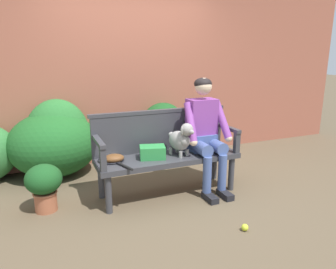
{
  "coord_description": "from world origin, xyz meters",
  "views": [
    {
      "loc": [
        -1.33,
        -3.16,
        1.62
      ],
      "look_at": [
        0.0,
        0.0,
        0.72
      ],
      "focal_mm": 33.44,
      "sensor_mm": 36.0,
      "label": 1
    }
  ],
  "objects_px": {
    "tennis_racket": "(112,160)",
    "potted_plant": "(44,184)",
    "sports_bag": "(152,152)",
    "dog_on_bench": "(181,139)",
    "person_seated": "(205,130)",
    "tennis_ball": "(245,227)",
    "baseball_glove": "(114,158)",
    "garden_bench": "(168,161)"
  },
  "relations": [
    {
      "from": "potted_plant",
      "to": "garden_bench",
      "type": "bearing_deg",
      "value": -4.76
    },
    {
      "from": "sports_bag",
      "to": "potted_plant",
      "type": "distance_m",
      "value": 1.19
    },
    {
      "from": "tennis_racket",
      "to": "baseball_glove",
      "type": "bearing_deg",
      "value": -75.68
    },
    {
      "from": "person_seated",
      "to": "baseball_glove",
      "type": "height_order",
      "value": "person_seated"
    },
    {
      "from": "potted_plant",
      "to": "tennis_racket",
      "type": "bearing_deg",
      "value": -4.98
    },
    {
      "from": "baseball_glove",
      "to": "tennis_ball",
      "type": "distance_m",
      "value": 1.51
    },
    {
      "from": "tennis_racket",
      "to": "potted_plant",
      "type": "height_order",
      "value": "potted_plant"
    },
    {
      "from": "garden_bench",
      "to": "person_seated",
      "type": "bearing_deg",
      "value": -1.9
    },
    {
      "from": "garden_bench",
      "to": "person_seated",
      "type": "height_order",
      "value": "person_seated"
    },
    {
      "from": "baseball_glove",
      "to": "tennis_ball",
      "type": "height_order",
      "value": "baseball_glove"
    },
    {
      "from": "person_seated",
      "to": "potted_plant",
      "type": "xyz_separation_m",
      "value": [
        -1.82,
        0.13,
        -0.44
      ]
    },
    {
      "from": "sports_bag",
      "to": "tennis_ball",
      "type": "xyz_separation_m",
      "value": [
        0.55,
        -1.01,
        -0.51
      ]
    },
    {
      "from": "baseball_glove",
      "to": "garden_bench",
      "type": "bearing_deg",
      "value": 1.27
    },
    {
      "from": "dog_on_bench",
      "to": "potted_plant",
      "type": "xyz_separation_m",
      "value": [
        -1.49,
        0.17,
        -0.37
      ]
    },
    {
      "from": "sports_bag",
      "to": "tennis_racket",
      "type": "bearing_deg",
      "value": 171.08
    },
    {
      "from": "dog_on_bench",
      "to": "tennis_racket",
      "type": "height_order",
      "value": "dog_on_bench"
    },
    {
      "from": "garden_bench",
      "to": "person_seated",
      "type": "xyz_separation_m",
      "value": [
        0.47,
        -0.02,
        0.33
      ]
    },
    {
      "from": "tennis_racket",
      "to": "tennis_ball",
      "type": "height_order",
      "value": "tennis_racket"
    },
    {
      "from": "sports_bag",
      "to": "person_seated",
      "type": "bearing_deg",
      "value": 0.31
    },
    {
      "from": "baseball_glove",
      "to": "potted_plant",
      "type": "height_order",
      "value": "baseball_glove"
    },
    {
      "from": "person_seated",
      "to": "tennis_racket",
      "type": "distance_m",
      "value": 1.14
    },
    {
      "from": "tennis_racket",
      "to": "sports_bag",
      "type": "height_order",
      "value": "sports_bag"
    },
    {
      "from": "garden_bench",
      "to": "potted_plant",
      "type": "relative_size",
      "value": 3.24
    },
    {
      "from": "person_seated",
      "to": "sports_bag",
      "type": "xyz_separation_m",
      "value": [
        -0.66,
        -0.0,
        -0.2
      ]
    },
    {
      "from": "sports_bag",
      "to": "tennis_ball",
      "type": "distance_m",
      "value": 1.26
    },
    {
      "from": "baseball_glove",
      "to": "sports_bag",
      "type": "height_order",
      "value": "sports_bag"
    },
    {
      "from": "person_seated",
      "to": "potted_plant",
      "type": "height_order",
      "value": "person_seated"
    },
    {
      "from": "potted_plant",
      "to": "person_seated",
      "type": "bearing_deg",
      "value": -4.03
    },
    {
      "from": "tennis_ball",
      "to": "baseball_glove",
      "type": "bearing_deg",
      "value": 133.31
    },
    {
      "from": "sports_bag",
      "to": "baseball_glove",
      "type": "bearing_deg",
      "value": 175.71
    },
    {
      "from": "dog_on_bench",
      "to": "sports_bag",
      "type": "relative_size",
      "value": 1.42
    },
    {
      "from": "person_seated",
      "to": "tennis_racket",
      "type": "xyz_separation_m",
      "value": [
        -1.1,
        0.07,
        -0.26
      ]
    },
    {
      "from": "tennis_racket",
      "to": "baseball_glove",
      "type": "height_order",
      "value": "baseball_glove"
    },
    {
      "from": "potted_plant",
      "to": "sports_bag",
      "type": "bearing_deg",
      "value": -6.5
    },
    {
      "from": "person_seated",
      "to": "tennis_ball",
      "type": "xyz_separation_m",
      "value": [
        -0.11,
        -1.01,
        -0.71
      ]
    },
    {
      "from": "garden_bench",
      "to": "person_seated",
      "type": "distance_m",
      "value": 0.57
    },
    {
      "from": "garden_bench",
      "to": "tennis_ball",
      "type": "height_order",
      "value": "garden_bench"
    },
    {
      "from": "person_seated",
      "to": "garden_bench",
      "type": "bearing_deg",
      "value": 178.1
    },
    {
      "from": "sports_bag",
      "to": "garden_bench",
      "type": "bearing_deg",
      "value": 5.52
    },
    {
      "from": "tennis_racket",
      "to": "garden_bench",
      "type": "bearing_deg",
      "value": -4.5
    },
    {
      "from": "person_seated",
      "to": "tennis_ball",
      "type": "bearing_deg",
      "value": -96.42
    },
    {
      "from": "baseball_glove",
      "to": "sports_bag",
      "type": "relative_size",
      "value": 0.79
    }
  ]
}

